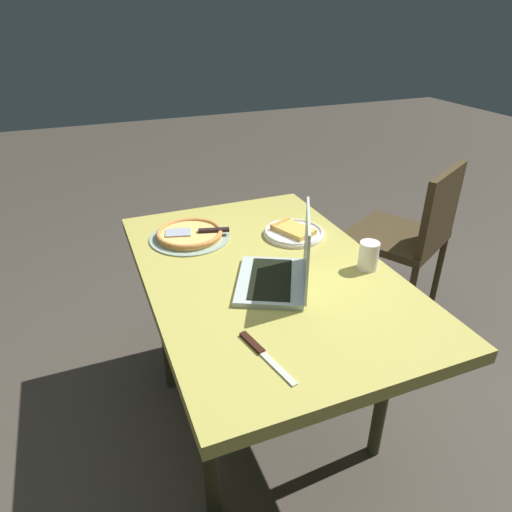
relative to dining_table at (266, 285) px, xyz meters
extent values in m
plane|color=#423B32|center=(0.00, 0.00, -0.66)|extent=(12.00, 12.00, 0.00)
cube|color=#ADA34A|center=(0.00, 0.00, 0.04)|extent=(1.27, 0.84, 0.05)
cylinder|color=#36341C|center=(-0.33, -0.33, -0.32)|extent=(0.05, 0.05, 0.69)
cylinder|color=#36341C|center=(0.33, -0.33, -0.32)|extent=(0.05, 0.05, 0.69)
cylinder|color=#36341C|center=(-0.33, 0.33, -0.32)|extent=(0.05, 0.05, 0.69)
cylinder|color=#36341C|center=(0.33, 0.33, -0.32)|extent=(0.05, 0.05, 0.69)
cube|color=#B4C3BD|center=(-0.09, 0.02, 0.08)|extent=(0.37, 0.33, 0.02)
cube|color=black|center=(-0.09, 0.02, 0.09)|extent=(0.30, 0.24, 0.00)
cube|color=#B4C3BD|center=(-0.14, -0.08, 0.20)|extent=(0.27, 0.14, 0.24)
cube|color=#315895|center=(-0.14, -0.08, 0.20)|extent=(0.24, 0.13, 0.21)
cylinder|color=white|center=(0.21, -0.21, 0.07)|extent=(0.25, 0.25, 0.01)
torus|color=white|center=(0.21, -0.21, 0.08)|extent=(0.24, 0.24, 0.01)
cube|color=gold|center=(0.21, -0.21, 0.09)|extent=(0.19, 0.15, 0.02)
cube|color=#BF8E40|center=(0.28, -0.18, 0.09)|extent=(0.06, 0.11, 0.03)
cylinder|color=#93A798|center=(0.35, 0.19, 0.07)|extent=(0.32, 0.32, 0.01)
cylinder|color=#E9B964|center=(0.35, 0.19, 0.08)|extent=(0.26, 0.26, 0.02)
torus|color=#CE8443|center=(0.35, 0.19, 0.09)|extent=(0.27, 0.27, 0.02)
cube|color=#A8B1C2|center=(0.36, 0.23, 0.09)|extent=(0.09, 0.11, 0.00)
cube|color=black|center=(0.32, 0.09, 0.10)|extent=(0.06, 0.13, 0.01)
cube|color=beige|center=(-0.46, 0.17, 0.07)|extent=(0.18, 0.06, 0.00)
cube|color=black|center=(-0.36, 0.19, 0.07)|extent=(0.10, 0.04, 0.01)
cylinder|color=silver|center=(-0.13, -0.34, 0.12)|extent=(0.07, 0.07, 0.10)
cylinder|color=#442610|center=(-0.13, -0.34, 0.15)|extent=(0.06, 0.06, 0.01)
cube|color=#3E311B|center=(0.47, -0.96, -0.20)|extent=(0.61, 0.61, 0.04)
cube|color=#3E311B|center=(0.29, -1.06, 0.02)|extent=(0.24, 0.39, 0.39)
cylinder|color=#3E311B|center=(0.75, -1.04, -0.44)|extent=(0.03, 0.03, 0.44)
cylinder|color=#3E311B|center=(0.56, -0.68, -0.44)|extent=(0.03, 0.03, 0.44)
cylinder|color=#3E311B|center=(0.39, -1.24, -0.44)|extent=(0.03, 0.03, 0.44)
cylinder|color=#3E311B|center=(0.20, -0.88, -0.44)|extent=(0.03, 0.03, 0.44)
camera|label=1|loc=(-1.28, 0.55, 0.89)|focal=31.92mm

